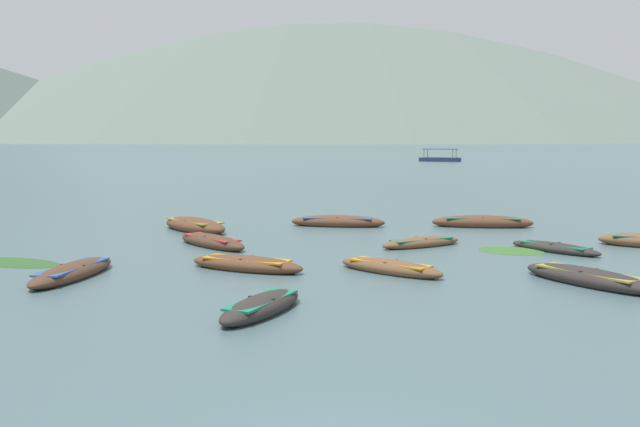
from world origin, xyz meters
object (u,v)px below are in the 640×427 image
(rowboat_3, at_px, (73,272))
(rowboat_9, at_px, (338,222))
(rowboat_6, at_px, (261,306))
(rowboat_5, at_px, (588,278))
(rowboat_8, at_px, (390,268))
(rowboat_0, at_px, (247,264))
(ferry_0, at_px, (440,159))
(rowboat_2, at_px, (212,242))
(rowboat_11, at_px, (482,222))
(rowboat_4, at_px, (195,226))
(rowboat_7, at_px, (555,248))
(rowboat_1, at_px, (421,243))

(rowboat_3, relative_size, rowboat_9, 0.96)
(rowboat_6, bearing_deg, rowboat_5, 26.56)
(rowboat_8, distance_m, rowboat_9, 11.06)
(rowboat_0, bearing_deg, rowboat_6, -73.78)
(rowboat_5, height_order, ferry_0, ferry_0)
(rowboat_0, bearing_deg, rowboat_3, -159.74)
(rowboat_5, xyz_separation_m, ferry_0, (2.46, 110.09, 0.27))
(rowboat_2, relative_size, rowboat_11, 0.80)
(rowboat_0, distance_m, rowboat_9, 10.96)
(rowboat_8, height_order, rowboat_11, rowboat_11)
(rowboat_6, relative_size, rowboat_9, 0.77)
(rowboat_6, bearing_deg, rowboat_8, 61.16)
(rowboat_4, xyz_separation_m, rowboat_7, (14.11, -4.05, -0.09))
(rowboat_3, bearing_deg, rowboat_2, 68.84)
(rowboat_1, xyz_separation_m, rowboat_2, (-7.61, -0.84, 0.03))
(rowboat_7, relative_size, rowboat_8, 0.89)
(rowboat_1, distance_m, ferry_0, 104.10)
(rowboat_3, xyz_separation_m, rowboat_8, (8.89, 1.74, -0.01))
(rowboat_5, height_order, rowboat_6, rowboat_5)
(rowboat_0, height_order, rowboat_6, rowboat_0)
(ferry_0, bearing_deg, rowboat_11, -92.23)
(rowboat_8, distance_m, rowboat_11, 11.92)
(rowboat_9, bearing_deg, ferry_0, 84.04)
(rowboat_3, height_order, rowboat_7, rowboat_3)
(rowboat_11, bearing_deg, rowboat_7, -75.96)
(rowboat_2, height_order, rowboat_4, rowboat_4)
(rowboat_5, height_order, rowboat_11, rowboat_11)
(ferry_0, bearing_deg, rowboat_6, -95.29)
(rowboat_2, bearing_deg, rowboat_0, -62.54)
(rowboat_11, bearing_deg, rowboat_2, -146.64)
(rowboat_1, bearing_deg, rowboat_2, -173.67)
(ferry_0, bearing_deg, rowboat_1, -93.69)
(rowboat_1, xyz_separation_m, rowboat_11, (2.90, 6.07, 0.07))
(rowboat_6, bearing_deg, rowboat_7, 48.64)
(rowboat_0, distance_m, rowboat_11, 13.96)
(rowboat_6, bearing_deg, rowboat_11, 67.51)
(rowboat_3, height_order, rowboat_8, rowboat_3)
(rowboat_6, height_order, rowboat_8, rowboat_6)
(rowboat_2, xyz_separation_m, rowboat_7, (12.19, 0.17, -0.04))
(rowboat_6, bearing_deg, rowboat_4, 112.53)
(rowboat_4, distance_m, ferry_0, 101.81)
(rowboat_11, bearing_deg, rowboat_8, -109.40)
(rowboat_4, bearing_deg, rowboat_8, -45.27)
(rowboat_9, relative_size, rowboat_11, 0.96)
(rowboat_7, bearing_deg, rowboat_1, 171.70)
(rowboat_1, bearing_deg, rowboat_8, -101.59)
(rowboat_2, bearing_deg, rowboat_6, -68.35)
(rowboat_2, relative_size, rowboat_7, 1.17)
(rowboat_5, bearing_deg, rowboat_3, -177.17)
(rowboat_7, xyz_separation_m, rowboat_8, (-5.64, -4.50, 0.02))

